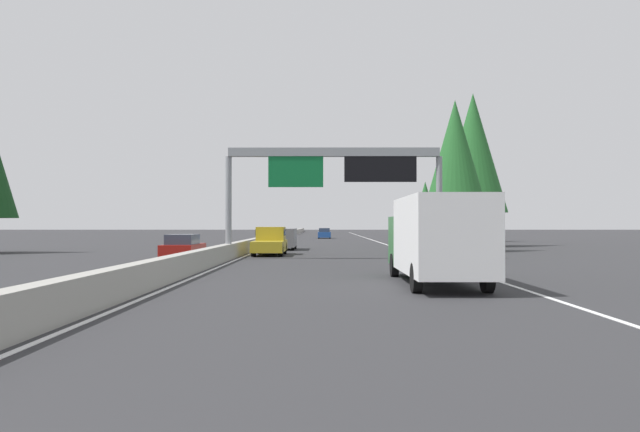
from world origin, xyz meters
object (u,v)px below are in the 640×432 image
conifer_right_near (455,159)px  conifer_right_far (454,168)px  conifer_right_mid (473,153)px  conifer_right_distant (425,203)px  minivan_far_left (283,238)px  oncoming_near (183,248)px  pickup_distant_b (270,241)px  sedan_far_center (324,234)px  sign_gantry_overhead (337,171)px  box_truck_distant_a (436,237)px

conifer_right_near → conifer_right_far: conifer_right_far is taller
conifer_right_mid → conifer_right_far: size_ratio=1.01×
conifer_right_distant → minivan_far_left: bearing=157.8°
oncoming_near → pickup_distant_b: bearing=142.9°
sedan_far_center → oncoming_near: (-53.80, 8.17, 0.00)m
sign_gantry_overhead → conifer_right_near: bearing=-41.2°
sign_gantry_overhead → conifer_right_far: bearing=-21.7°
pickup_distant_b → sedan_far_center: pickup_distant_b is taller
sedan_far_center → conifer_right_near: conifer_right_near is taller
minivan_far_left → conifer_right_distant: bearing=-22.2°
minivan_far_left → box_truck_distant_a: bearing=-166.3°
minivan_far_left → conifer_right_far: (22.60, -18.45, 7.63)m
sign_gantry_overhead → conifer_right_mid: conifer_right_mid is taller
oncoming_near → conifer_right_distant: (60.95, -23.76, 4.55)m
pickup_distant_b → conifer_right_near: bearing=-68.5°
conifer_right_far → minivan_far_left: bearing=140.8°
oncoming_near → conifer_right_distant: size_ratio=0.51×
pickup_distant_b → sign_gantry_overhead: bearing=-139.8°
minivan_far_left → sedan_far_center: (39.31, -3.36, -0.27)m
conifer_right_near → minivan_far_left: bearing=75.8°
box_truck_distant_a → oncoming_near: bearing=39.4°
minivan_far_left → conifer_right_mid: 20.23m
pickup_distant_b → oncoming_near: bearing=142.9°
sign_gantry_overhead → box_truck_distant_a: sign_gantry_overhead is taller
sign_gantry_overhead → minivan_far_left: sign_gantry_overhead is taller
conifer_right_mid → oncoming_near: bearing=135.4°
sign_gantry_overhead → sedan_far_center: 53.19m
pickup_distant_b → conifer_right_mid: size_ratio=0.39×
sign_gantry_overhead → conifer_right_distant: 61.98m
pickup_distant_b → conifer_right_far: bearing=-31.1°
sedan_far_center → conifer_right_mid: size_ratio=0.31×
box_truck_distant_a → oncoming_near: (14.39, 11.84, -0.93)m
pickup_distant_b → minivan_far_left: (8.58, -0.33, 0.04)m
oncoming_near → sign_gantry_overhead: bearing=95.2°
box_truck_distant_a → sedan_far_center: (68.19, 3.67, -0.93)m
conifer_right_near → conifer_right_far: bearing=-11.7°
pickup_distant_b → sedan_far_center: bearing=-4.4°
sign_gantry_overhead → conifer_right_near: size_ratio=1.11×
conifer_right_distant → oncoming_near: bearing=158.7°
box_truck_distant_a → minivan_far_left: 29.74m
pickup_distant_b → oncoming_near: (-5.91, 4.48, -0.23)m
conifer_right_mid → conifer_right_near: bearing=160.1°
sedan_far_center → oncoming_near: same height
sign_gantry_overhead → pickup_distant_b: 7.94m
pickup_distant_b → conifer_right_near: size_ratio=0.49×
sign_gantry_overhead → pickup_distant_b: size_ratio=2.26×
box_truck_distant_a → sign_gantry_overhead: bearing=11.3°
sign_gantry_overhead → box_truck_distant_a: (-15.19, -3.04, -3.57)m
conifer_right_mid → conifer_right_far: bearing=-5.3°
box_truck_distant_a → conifer_right_far: 53.20m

